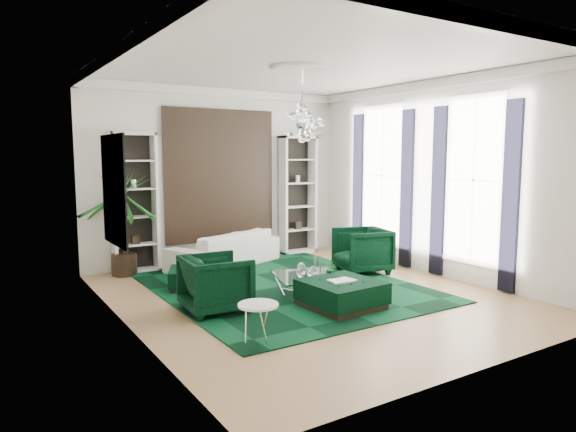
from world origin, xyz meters
TOP-DOWN VIEW (x-y plane):
  - floor at (0.00, 0.00)m, footprint 6.00×7.00m
  - ceiling at (0.00, 0.00)m, footprint 6.00×7.00m
  - wall_back at (0.00, 3.51)m, footprint 6.00×0.02m
  - wall_front at (0.00, -3.51)m, footprint 6.00×0.02m
  - wall_left at (-3.01, 0.00)m, footprint 0.02×7.00m
  - wall_right at (3.01, 0.00)m, footprint 0.02×7.00m
  - crown_molding at (0.00, 0.00)m, footprint 6.00×7.00m
  - ceiling_medallion at (0.00, 0.30)m, footprint 0.90×0.90m
  - tapestry at (0.00, 3.46)m, footprint 2.50×0.06m
  - shelving_left at (-1.95, 3.31)m, footprint 0.90×0.38m
  - shelving_right at (1.95, 3.31)m, footprint 0.90×0.38m
  - painting at (-2.97, 0.60)m, footprint 0.04×1.30m
  - window_near at (2.99, -0.90)m, footprint 0.03×1.10m
  - curtain_near_a at (2.96, -1.68)m, footprint 0.07×0.30m
  - curtain_near_b at (2.96, -0.12)m, footprint 0.07×0.30m
  - window_far at (2.99, 1.50)m, footprint 0.03×1.10m
  - curtain_far_a at (2.96, 0.72)m, footprint 0.07×0.30m
  - curtain_far_b at (2.96, 2.28)m, footprint 0.07×0.30m
  - rug at (-0.06, 0.70)m, footprint 4.20×5.00m
  - sofa at (-0.21, 2.83)m, footprint 2.75×1.87m
  - armchair_left at (-1.68, 0.02)m, footprint 1.01×0.99m
  - armchair_right at (1.90, 0.85)m, footprint 1.20×1.19m
  - coffee_table at (-0.05, -0.08)m, footprint 1.33×1.33m
  - ottoman_side at (-1.46, 1.49)m, footprint 1.06×1.06m
  - ottoman_front at (0.02, -0.87)m, footprint 1.13×1.13m
  - book at (0.02, -0.87)m, footprint 0.41×0.27m
  - side_table at (-1.78, -1.47)m, footprint 0.68×0.68m
  - palm at (-2.23, 3.15)m, footprint 2.14×2.14m
  - chandelier at (-0.11, 0.04)m, footprint 0.82×0.82m
  - table_plant at (0.22, -0.30)m, footprint 0.16×0.14m

SIDE VIEW (x-z plane):
  - floor at x=0.00m, z-range -0.02..0.00m
  - rug at x=-0.06m, z-range 0.00..0.02m
  - ottoman_side at x=-1.46m, z-range 0.00..0.36m
  - coffee_table at x=-0.05m, z-range 0.00..0.37m
  - ottoman_front at x=0.02m, z-range 0.00..0.43m
  - side_table at x=-1.78m, z-range 0.00..0.49m
  - sofa at x=-0.21m, z-range 0.00..0.75m
  - armchair_left at x=-1.68m, z-range 0.00..0.86m
  - book at x=0.02m, z-range 0.43..0.46m
  - armchair_right at x=1.90m, z-range 0.00..0.90m
  - table_plant at x=0.22m, z-range 0.37..0.62m
  - palm at x=-2.23m, z-range 0.00..2.62m
  - shelving_left at x=-1.95m, z-range 0.00..2.80m
  - shelving_right at x=1.95m, z-range 0.00..2.80m
  - curtain_near_a at x=2.96m, z-range 0.02..3.27m
  - curtain_near_b at x=2.96m, z-range 0.02..3.27m
  - curtain_far_a at x=2.96m, z-range 0.02..3.27m
  - curtain_far_b at x=2.96m, z-range 0.02..3.27m
  - painting at x=-2.97m, z-range 1.05..2.65m
  - wall_back at x=0.00m, z-range 0.00..3.80m
  - wall_front at x=0.00m, z-range 0.00..3.80m
  - wall_left at x=-3.01m, z-range 0.00..3.80m
  - wall_right at x=3.01m, z-range 0.00..3.80m
  - tapestry at x=0.00m, z-range 0.50..3.30m
  - window_near at x=2.99m, z-range 0.45..3.35m
  - window_far at x=2.99m, z-range 0.45..3.35m
  - chandelier at x=-0.11m, z-range 2.51..3.19m
  - crown_molding at x=0.00m, z-range 3.61..3.79m
  - ceiling_medallion at x=0.00m, z-range 3.75..3.79m
  - ceiling at x=0.00m, z-range 3.80..3.82m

